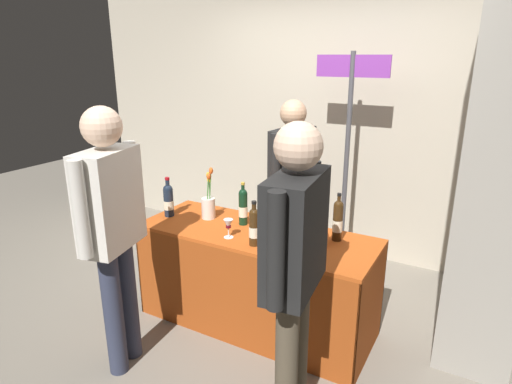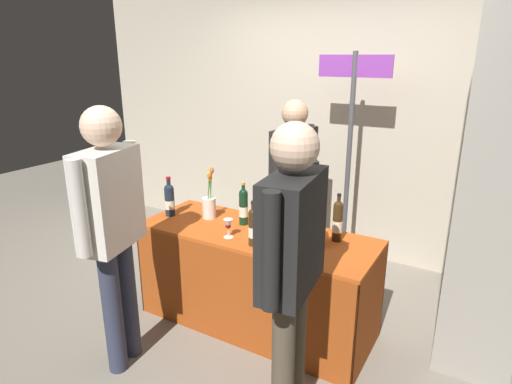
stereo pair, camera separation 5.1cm
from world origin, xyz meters
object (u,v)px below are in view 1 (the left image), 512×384
Objects in this scene: vendor_presenter at (292,175)px; display_bottle_0 at (293,213)px; flower_vase at (208,205)px; taster_foreground_right at (111,219)px; wine_glass_near_vendor at (228,225)px; booth_signpost at (348,137)px; tasting_table at (256,262)px; concrete_pillar at (512,121)px; featured_wine_bottle at (254,226)px.

display_bottle_0 is at bearing 29.74° from vendor_presenter.
flower_vase is 0.24× the size of taster_foreground_right.
display_bottle_0 is 0.47m from wine_glass_near_vendor.
tasting_table is at bearing -103.54° from booth_signpost.
display_bottle_0 is at bearing 43.34° from wine_glass_near_vendor.
flower_vase is (-1.93, -0.29, -0.74)m from concrete_pillar.
booth_signpost is at bearing 140.43° from vendor_presenter.
booth_signpost is at bearing 82.49° from featured_wine_bottle.
taster_foreground_right is (-0.08, -0.88, 0.16)m from flower_vase.
tasting_table is 0.90m from vendor_presenter.
vendor_presenter reaches higher than featured_wine_bottle.
booth_signpost reaches higher than taster_foreground_right.
taster_foreground_right is at bearing -149.93° from concrete_pillar.
flower_vase reaches higher than tasting_table.
concrete_pillar is 1.86× the size of tasting_table.
flower_vase is at bearing -18.09° from taster_foreground_right.
tasting_table is 0.40m from wine_glass_near_vendor.
tasting_table is at bearing -147.95° from display_bottle_0.
tasting_table is (-1.47, -0.35, -1.09)m from concrete_pillar.
concrete_pillar is 2.40m from taster_foreground_right.
concrete_pillar is 7.98× the size of flower_vase.
tasting_table is 5.60× the size of featured_wine_bottle.
flower_vase is (-0.68, -0.08, -0.03)m from display_bottle_0.
taster_foreground_right is at bearing -95.36° from flower_vase.
vendor_presenter is (-0.08, 0.77, 0.46)m from tasting_table.
booth_signpost is at bearing 73.53° from wine_glass_near_vendor.
vendor_presenter is at bearing 62.24° from flower_vase.
display_bottle_0 is 1.23m from taster_foreground_right.
featured_wine_bottle is 0.61m from flower_vase.
vendor_presenter is at bearing 87.84° from wine_glass_near_vendor.
booth_signpost is at bearing 76.46° from tasting_table.
taster_foreground_right is (-0.76, -0.96, 0.13)m from display_bottle_0.
taster_foreground_right is at bearing -12.12° from vendor_presenter.
display_bottle_0 is 0.20× the size of taster_foreground_right.
concrete_pillar is at bearing 13.23° from tasting_table.
featured_wine_bottle is 0.15× the size of booth_signpost.
wine_glass_near_vendor is 1.46m from booth_signpost.
display_bottle_0 is (-1.25, -0.21, -0.71)m from concrete_pillar.
taster_foreground_right reaches higher than vendor_presenter.
tasting_table is at bearing 9.88° from vendor_presenter.
vendor_presenter is 0.95× the size of taster_foreground_right.
wine_glass_near_vendor is (-0.34, -0.32, -0.05)m from display_bottle_0.
concrete_pillar reaches higher than vendor_presenter.
featured_wine_bottle is at bearing -25.48° from flower_vase.
tasting_table is at bearing 115.95° from featured_wine_bottle.
flower_vase is 0.81m from vendor_presenter.
booth_signpost is (0.28, 1.15, 0.77)m from tasting_table.
flower_vase is at bearing -123.92° from booth_signpost.
wine_glass_near_vendor is at bearing -122.73° from tasting_table.
featured_wine_bottle is 0.93× the size of display_bottle_0.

